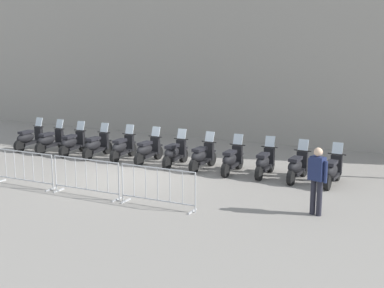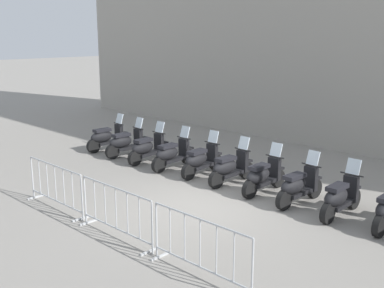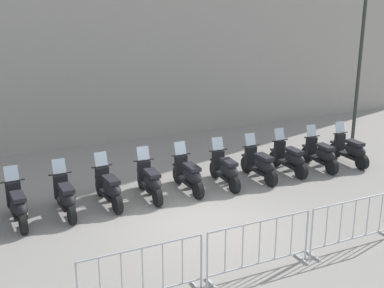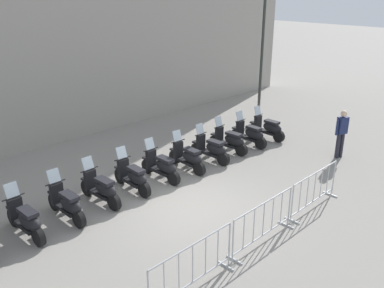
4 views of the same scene
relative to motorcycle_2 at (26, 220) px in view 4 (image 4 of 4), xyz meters
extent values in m
plane|color=gray|center=(3.98, -1.30, -0.45)|extent=(120.00, 120.00, 0.00)
cylinder|color=black|center=(-0.10, 0.69, -0.21)|extent=(0.21, 0.50, 0.48)
cylinder|color=black|center=(0.08, -0.53, -0.21)|extent=(0.21, 0.50, 0.48)
cube|color=black|center=(-0.01, 0.08, -0.17)|extent=(0.40, 0.90, 0.10)
ellipsoid|color=black|center=(0.03, -0.20, 0.07)|extent=(0.48, 0.88, 0.40)
cube|color=black|center=(0.02, -0.17, 0.29)|extent=(0.36, 0.63, 0.10)
cube|color=black|center=(-0.07, 0.51, 0.10)|extent=(0.36, 0.19, 0.60)
cylinder|color=black|center=(-0.07, 0.51, 0.43)|extent=(0.56, 0.12, 0.04)
cube|color=silver|center=(-0.08, 0.56, 0.61)|extent=(0.34, 0.18, 0.35)
cube|color=black|center=(-0.10, 0.69, 0.06)|extent=(0.24, 0.35, 0.06)
cylinder|color=black|center=(1.00, 0.84, -0.21)|extent=(0.19, 0.49, 0.48)
cylinder|color=black|center=(1.14, -0.39, -0.21)|extent=(0.19, 0.49, 0.48)
cube|color=black|center=(1.07, 0.22, -0.17)|extent=(0.38, 0.89, 0.10)
ellipsoid|color=black|center=(1.10, -0.05, 0.07)|extent=(0.45, 0.88, 0.40)
cube|color=black|center=(1.10, -0.02, 0.29)|extent=(0.35, 0.63, 0.10)
cube|color=black|center=(1.02, 0.65, 0.10)|extent=(0.35, 0.18, 0.60)
cylinder|color=black|center=(1.02, 0.65, 0.43)|extent=(0.56, 0.10, 0.04)
cube|color=silver|center=(1.02, 0.70, 0.61)|extent=(0.33, 0.17, 0.35)
cube|color=black|center=(1.00, 0.84, 0.06)|extent=(0.23, 0.34, 0.06)
cylinder|color=black|center=(2.05, 1.05, -0.21)|extent=(0.21, 0.50, 0.48)
cylinder|color=black|center=(2.25, -0.17, -0.21)|extent=(0.21, 0.50, 0.48)
cube|color=black|center=(2.15, 0.44, -0.17)|extent=(0.41, 0.90, 0.10)
ellipsoid|color=black|center=(2.19, 0.16, 0.07)|extent=(0.48, 0.89, 0.40)
cube|color=black|center=(2.19, 0.19, 0.29)|extent=(0.37, 0.64, 0.10)
cube|color=black|center=(2.08, 0.87, 0.10)|extent=(0.36, 0.19, 0.60)
cylinder|color=black|center=(2.08, 0.87, 0.43)|extent=(0.56, 0.12, 0.04)
cube|color=silver|center=(2.08, 0.92, 0.61)|extent=(0.34, 0.19, 0.35)
cube|color=black|center=(2.05, 1.05, 0.06)|extent=(0.25, 0.35, 0.06)
cylinder|color=black|center=(3.20, 1.16, -0.21)|extent=(0.17, 0.49, 0.48)
cylinder|color=black|center=(3.28, -0.07, -0.21)|extent=(0.17, 0.49, 0.48)
cube|color=black|center=(3.24, 0.54, -0.17)|extent=(0.33, 0.88, 0.10)
ellipsoid|color=black|center=(3.26, 0.27, 0.07)|extent=(0.41, 0.86, 0.40)
cube|color=black|center=(3.25, 0.30, 0.29)|extent=(0.32, 0.62, 0.10)
cube|color=black|center=(3.21, 0.98, 0.10)|extent=(0.35, 0.16, 0.60)
cylinder|color=black|center=(3.21, 0.98, 0.43)|extent=(0.56, 0.07, 0.04)
cube|color=silver|center=(3.21, 1.03, 0.61)|extent=(0.33, 0.16, 0.35)
cube|color=black|center=(3.20, 1.16, 0.06)|extent=(0.22, 0.33, 0.06)
cylinder|color=black|center=(4.26, 1.26, -0.21)|extent=(0.19, 0.49, 0.48)
cylinder|color=black|center=(4.39, 0.03, -0.21)|extent=(0.19, 0.49, 0.48)
cube|color=black|center=(4.33, 0.65, -0.17)|extent=(0.37, 0.89, 0.10)
ellipsoid|color=black|center=(4.36, 0.37, 0.07)|extent=(0.45, 0.87, 0.40)
cube|color=black|center=(4.35, 0.40, 0.29)|extent=(0.34, 0.63, 0.10)
cube|color=black|center=(4.28, 1.08, 0.10)|extent=(0.35, 0.18, 0.60)
cylinder|color=black|center=(4.28, 1.08, 0.43)|extent=(0.56, 0.10, 0.04)
cube|color=silver|center=(4.28, 1.13, 0.61)|extent=(0.33, 0.17, 0.35)
cube|color=black|center=(4.26, 1.26, 0.06)|extent=(0.23, 0.34, 0.06)
cylinder|color=black|center=(5.40, 1.31, -0.21)|extent=(0.16, 0.49, 0.48)
cylinder|color=black|center=(5.45, 0.08, -0.21)|extent=(0.16, 0.49, 0.48)
cube|color=black|center=(5.42, 0.70, -0.17)|extent=(0.32, 0.88, 0.10)
ellipsoid|color=black|center=(5.43, 0.42, 0.07)|extent=(0.39, 0.85, 0.40)
cube|color=black|center=(5.43, 0.45, 0.29)|extent=(0.30, 0.61, 0.10)
cube|color=black|center=(5.40, 1.13, 0.10)|extent=(0.35, 0.15, 0.60)
cylinder|color=black|center=(5.40, 1.13, 0.43)|extent=(0.56, 0.06, 0.04)
cube|color=silver|center=(5.40, 1.18, 0.61)|extent=(0.33, 0.15, 0.35)
cube|color=black|center=(5.40, 1.31, 0.06)|extent=(0.21, 0.33, 0.06)
cylinder|color=black|center=(6.44, 1.39, -0.21)|extent=(0.19, 0.49, 0.48)
cylinder|color=black|center=(6.58, 0.16, -0.21)|extent=(0.19, 0.49, 0.48)
cube|color=black|center=(6.51, 0.78, -0.17)|extent=(0.38, 0.89, 0.10)
ellipsoid|color=black|center=(6.54, 0.50, 0.07)|extent=(0.45, 0.87, 0.40)
cube|color=black|center=(6.54, 0.53, 0.29)|extent=(0.35, 0.63, 0.10)
cube|color=black|center=(6.46, 1.21, 0.10)|extent=(0.35, 0.18, 0.60)
cylinder|color=black|center=(6.46, 1.21, 0.43)|extent=(0.56, 0.10, 0.04)
cube|color=silver|center=(6.46, 1.26, 0.61)|extent=(0.33, 0.17, 0.35)
cube|color=black|center=(6.44, 1.39, 0.06)|extent=(0.23, 0.34, 0.06)
cylinder|color=black|center=(7.52, 1.61, -0.21)|extent=(0.20, 0.49, 0.48)
cylinder|color=black|center=(7.67, 0.37, -0.21)|extent=(0.20, 0.49, 0.48)
cube|color=black|center=(7.59, 0.99, -0.17)|extent=(0.38, 0.90, 0.10)
ellipsoid|color=black|center=(7.63, 0.71, 0.07)|extent=(0.46, 0.88, 0.40)
cube|color=black|center=(7.62, 0.74, 0.29)|extent=(0.35, 0.63, 0.10)
cube|color=black|center=(7.54, 1.42, 0.10)|extent=(0.35, 0.18, 0.60)
cylinder|color=black|center=(7.54, 1.42, 0.43)|extent=(0.56, 0.10, 0.04)
cube|color=silver|center=(7.53, 1.47, 0.61)|extent=(0.33, 0.18, 0.35)
cube|color=black|center=(7.52, 1.61, 0.06)|extent=(0.24, 0.34, 0.06)
cylinder|color=black|center=(8.66, 1.64, -0.21)|extent=(0.16, 0.49, 0.48)
cylinder|color=black|center=(8.72, 0.40, -0.21)|extent=(0.16, 0.49, 0.48)
cube|color=black|center=(8.69, 1.02, -0.17)|extent=(0.32, 0.88, 0.10)
ellipsoid|color=black|center=(8.70, 0.74, 0.07)|extent=(0.40, 0.86, 0.40)
cube|color=black|center=(8.70, 0.77, 0.29)|extent=(0.31, 0.61, 0.10)
cube|color=black|center=(8.67, 1.45, 0.10)|extent=(0.35, 0.16, 0.60)
cylinder|color=black|center=(8.67, 1.45, 0.43)|extent=(0.56, 0.06, 0.04)
cube|color=silver|center=(8.66, 1.50, 0.61)|extent=(0.33, 0.15, 0.35)
cube|color=black|center=(8.66, 1.64, 0.06)|extent=(0.21, 0.33, 0.06)
cylinder|color=black|center=(9.74, 1.70, -0.21)|extent=(0.17, 0.49, 0.48)
cylinder|color=black|center=(9.83, 0.46, -0.21)|extent=(0.17, 0.49, 0.48)
cube|color=black|center=(9.78, 1.08, -0.17)|extent=(0.34, 0.89, 0.10)
ellipsoid|color=black|center=(9.80, 0.80, 0.07)|extent=(0.42, 0.86, 0.40)
cube|color=black|center=(9.80, 0.83, 0.29)|extent=(0.32, 0.62, 0.10)
cube|color=black|center=(9.75, 1.51, 0.10)|extent=(0.35, 0.16, 0.60)
cylinder|color=black|center=(9.75, 1.51, 0.43)|extent=(0.56, 0.08, 0.04)
cube|color=silver|center=(9.75, 1.56, 0.61)|extent=(0.33, 0.16, 0.35)
cube|color=black|center=(9.74, 1.70, 0.06)|extent=(0.22, 0.33, 0.06)
cube|color=#B2B5B7|center=(2.93, -3.85, -0.43)|extent=(0.09, 0.44, 0.04)
cylinder|color=#B2B5B7|center=(3.02, -3.84, 0.07)|extent=(0.04, 0.04, 1.05)
cylinder|color=#B2B5B7|center=(1.92, -3.95, 0.60)|extent=(2.19, 0.26, 0.04)
cylinder|color=#B2B5B7|center=(1.92, -3.95, -0.27)|extent=(2.19, 0.26, 0.04)
cylinder|color=#B2B5B7|center=(1.19, -4.03, 0.16)|extent=(0.02, 0.02, 0.87)
cylinder|color=#B2B5B7|center=(1.56, -3.99, 0.16)|extent=(0.02, 0.02, 0.87)
cylinder|color=#B2B5B7|center=(1.92, -3.95, 0.16)|extent=(0.02, 0.02, 0.87)
cylinder|color=#B2B5B7|center=(2.29, -3.91, 0.16)|extent=(0.02, 0.02, 0.87)
cylinder|color=#B2B5B7|center=(2.65, -3.88, 0.16)|extent=(0.02, 0.02, 0.87)
cube|color=#B2B5B7|center=(3.22, -3.82, -0.43)|extent=(0.09, 0.44, 0.04)
cube|color=#B2B5B7|center=(5.24, -3.61, -0.43)|extent=(0.09, 0.44, 0.04)
cylinder|color=#B2B5B7|center=(3.14, -3.83, 0.07)|extent=(0.04, 0.04, 1.05)
cylinder|color=#B2B5B7|center=(5.33, -3.60, 0.07)|extent=(0.04, 0.04, 1.05)
cylinder|color=#B2B5B7|center=(4.23, -3.71, 0.60)|extent=(2.19, 0.26, 0.04)
cylinder|color=#B2B5B7|center=(4.23, -3.71, -0.27)|extent=(2.19, 0.26, 0.04)
cylinder|color=#B2B5B7|center=(3.50, -3.79, 0.16)|extent=(0.02, 0.02, 0.87)
cylinder|color=#B2B5B7|center=(3.87, -3.75, 0.16)|extent=(0.02, 0.02, 0.87)
cylinder|color=#B2B5B7|center=(4.23, -3.71, 0.16)|extent=(0.02, 0.02, 0.87)
cylinder|color=#B2B5B7|center=(4.60, -3.67, 0.16)|extent=(0.02, 0.02, 0.87)
cylinder|color=#B2B5B7|center=(4.96, -3.64, 0.16)|extent=(0.02, 0.02, 0.87)
cube|color=#B2B5B7|center=(5.53, -3.58, -0.43)|extent=(0.09, 0.44, 0.04)
cube|color=#B2B5B7|center=(7.55, -3.37, -0.43)|extent=(0.09, 0.44, 0.04)
cylinder|color=#B2B5B7|center=(5.45, -3.58, 0.07)|extent=(0.04, 0.04, 1.05)
cylinder|color=#B2B5B7|center=(7.64, -3.36, 0.07)|extent=(0.04, 0.04, 1.05)
cylinder|color=#B2B5B7|center=(6.54, -3.47, 0.60)|extent=(2.19, 0.26, 0.04)
cylinder|color=#B2B5B7|center=(6.54, -3.47, -0.27)|extent=(2.19, 0.26, 0.04)
cylinder|color=#B2B5B7|center=(5.81, -3.55, 0.16)|extent=(0.02, 0.02, 0.87)
cylinder|color=#B2B5B7|center=(6.18, -3.51, 0.16)|extent=(0.02, 0.02, 0.87)
cylinder|color=#B2B5B7|center=(6.54, -3.47, 0.16)|extent=(0.02, 0.02, 0.87)
cylinder|color=#B2B5B7|center=(6.91, -3.43, 0.16)|extent=(0.02, 0.02, 0.87)
cylinder|color=#B2B5B7|center=(7.27, -3.40, 0.16)|extent=(0.02, 0.02, 0.87)
cylinder|color=#2D332D|center=(11.35, 2.93, 2.48)|extent=(0.12, 0.12, 5.87)
cylinder|color=#23232D|center=(10.20, -1.86, 0.00)|extent=(0.14, 0.14, 0.90)
cylinder|color=#23232D|center=(10.37, -1.90, 0.00)|extent=(0.14, 0.14, 0.90)
cube|color=navy|center=(10.28, -1.88, 0.75)|extent=(0.40, 0.30, 0.60)
sphere|color=beige|center=(10.28, -1.88, 1.17)|extent=(0.22, 0.22, 0.22)
cylinder|color=navy|center=(10.06, -1.83, 0.70)|extent=(0.09, 0.09, 0.55)
cylinder|color=navy|center=(10.51, -1.94, 0.70)|extent=(0.09, 0.09, 0.55)
camera|label=1|loc=(14.36, -14.20, 3.84)|focal=48.98mm
camera|label=2|loc=(12.17, -8.37, 3.67)|focal=44.87mm
camera|label=3|loc=(0.22, -11.17, 4.60)|focal=46.55mm
camera|label=4|loc=(-2.18, -9.03, 5.13)|focal=37.95mm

